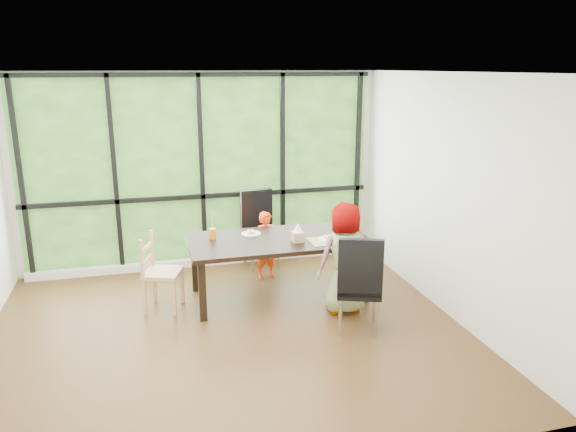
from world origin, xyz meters
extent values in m
plane|color=black|center=(0.00, 0.00, 0.00)|extent=(5.00, 5.00, 0.00)
plane|color=silver|center=(0.00, 2.25, 1.35)|extent=(5.00, 0.00, 5.00)
cube|color=#264E1B|center=(0.00, 2.23, 1.35)|extent=(4.80, 0.02, 2.65)
cube|color=silver|center=(0.00, 2.15, 0.05)|extent=(4.80, 0.12, 0.10)
cube|color=black|center=(0.74, 0.81, 0.38)|extent=(2.23, 1.27, 0.75)
cube|color=black|center=(0.75, 1.88, 0.54)|extent=(0.51, 0.51, 1.08)
cube|color=black|center=(1.37, -0.24, 0.54)|extent=(0.59, 0.59, 1.08)
cube|color=tan|center=(-0.64, 0.80, 0.45)|extent=(0.51, 0.53, 0.90)
imported|color=#FC410B|center=(0.74, 1.46, 0.46)|extent=(0.37, 0.27, 0.91)
imported|color=gray|center=(1.37, 0.21, 0.65)|extent=(0.66, 0.45, 1.30)
cube|color=tan|center=(1.30, 0.56, 0.75)|extent=(0.47, 0.34, 0.01)
cylinder|color=white|center=(0.46, 1.06, 0.76)|extent=(0.24, 0.24, 0.02)
cylinder|color=white|center=(1.31, 0.61, 0.76)|extent=(0.23, 0.23, 0.01)
cylinder|color=orange|center=(-0.02, 1.00, 0.81)|extent=(0.08, 0.08, 0.13)
cylinder|color=green|center=(1.59, 0.50, 0.80)|extent=(0.07, 0.07, 0.11)
cylinder|color=white|center=(1.74, 0.87, 0.79)|extent=(0.07, 0.07, 0.07)
cube|color=tan|center=(0.94, 0.64, 0.81)|extent=(0.14, 0.14, 0.12)
cylinder|color=white|center=(-0.02, 1.00, 0.92)|extent=(0.01, 0.04, 0.20)
cylinder|color=pink|center=(1.59, 0.50, 0.90)|extent=(0.01, 0.04, 0.20)
cone|color=white|center=(0.94, 0.64, 0.92)|extent=(0.12, 0.12, 0.11)
camera|label=1|loc=(-0.74, -5.26, 2.75)|focal=33.89mm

